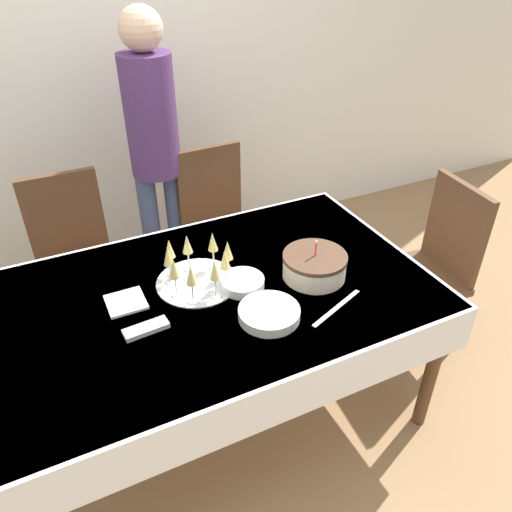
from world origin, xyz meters
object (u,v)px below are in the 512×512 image
Objects in this scene: plate_stack_main at (269,313)px; plate_stack_dessert at (242,283)px; dining_chair_far_right at (219,221)px; dining_chair_right_end at (432,262)px; dining_chair_far_left at (75,255)px; person_standing at (154,138)px; champagne_tray at (197,266)px; birthday_cake at (314,266)px.

plate_stack_main and plate_stack_dessert have the same top height.
dining_chair_far_right is 1.23m from dining_chair_right_end.
dining_chair_far_left is at bearing 117.54° from plate_stack_main.
plate_stack_main is 0.22m from plate_stack_dessert.
dining_chair_far_right is at bearing 133.66° from dining_chair_right_end.
person_standing reaches higher than dining_chair_right_end.
champagne_tray is at bearing 146.14° from plate_stack_dessert.
dining_chair_far_left is at bearing 152.14° from dining_chair_right_end.
plate_stack_dessert is at bearing -57.55° from dining_chair_far_left.
dining_chair_far_right is 2.71× the size of champagne_tray.
dining_chair_far_left is 1.35m from birthday_cake.
dining_chair_far_left and dining_chair_right_end have the same top height.
champagne_tray is (-1.26, 0.09, 0.31)m from dining_chair_right_end.
plate_stack_dessert is at bearing -33.86° from champagne_tray.
plate_stack_dessert is at bearing 168.38° from birthday_cake.
birthday_cake is 0.79× the size of champagne_tray.
dining_chair_far_right is 1.01m from birthday_cake.
dining_chair_right_end reaches higher than plate_stack_main.
dining_chair_far_left and dining_chair_far_right have the same top height.
dining_chair_right_end reaches higher than birthday_cake.
person_standing is (-1.14, 1.07, 0.51)m from dining_chair_right_end.
dining_chair_right_end reaches higher than plate_stack_dessert.
birthday_cake is (-0.80, -0.08, 0.27)m from dining_chair_right_end.
dining_chair_far_left is at bearing 132.36° from birthday_cake.
dining_chair_right_end is 5.14× the size of plate_stack_dessert.
dining_chair_far_left is 1.00× the size of dining_chair_far_right.
person_standing is (0.13, 0.98, 0.20)m from champagne_tray.
birthday_cake is 0.16× the size of person_standing.
dining_chair_right_end is 3.44× the size of birthday_cake.
dining_chair_right_end is 2.71× the size of champagne_tray.
champagne_tray is 0.38m from plate_stack_main.
dining_chair_right_end is 1.64m from person_standing.
champagne_tray is at bearing 176.13° from dining_chair_right_end.
champagne_tray is 0.20m from plate_stack_dessert.
plate_stack_main is at bearing -62.46° from dining_chair_far_left.
plate_stack_dessert is (-0.01, 0.22, 0.00)m from plate_stack_main.
plate_stack_dessert is (-0.26, -0.91, 0.24)m from dining_chair_far_right.
plate_stack_main is (-0.24, -1.13, 0.24)m from dining_chair_far_right.
plate_stack_main is at bearing -62.70° from champagne_tray.
birthday_cake is (0.89, -0.98, 0.27)m from dining_chair_far_left.
person_standing reaches higher than plate_stack_dessert.
person_standing reaches higher than champagne_tray.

